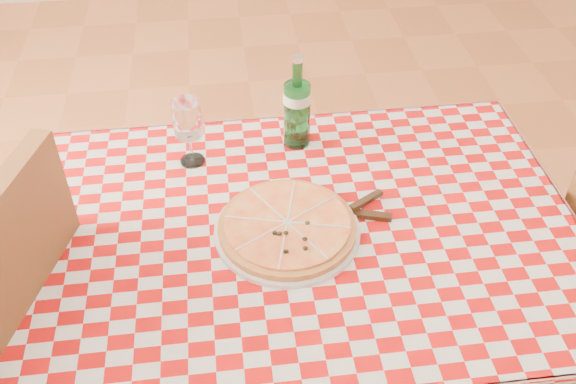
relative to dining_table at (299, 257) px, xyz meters
name	(u,v)px	position (x,y,z in m)	size (l,w,h in m)	color
dining_table	(299,257)	(0.00, 0.00, 0.00)	(1.20, 0.80, 0.75)	brown
tablecloth	(300,229)	(0.00, 0.00, 0.09)	(1.30, 0.90, 0.01)	#AD0B0A
pizza_plate	(287,226)	(-0.03, -0.01, 0.12)	(0.34, 0.34, 0.04)	#CD8B44
water_bottle	(297,102)	(0.04, 0.33, 0.23)	(0.07, 0.07, 0.26)	#186127
wine_glass	(189,133)	(-0.24, 0.28, 0.19)	(0.07, 0.07, 0.18)	silver
cutlery	(350,211)	(0.12, 0.03, 0.11)	(0.25, 0.21, 0.03)	silver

